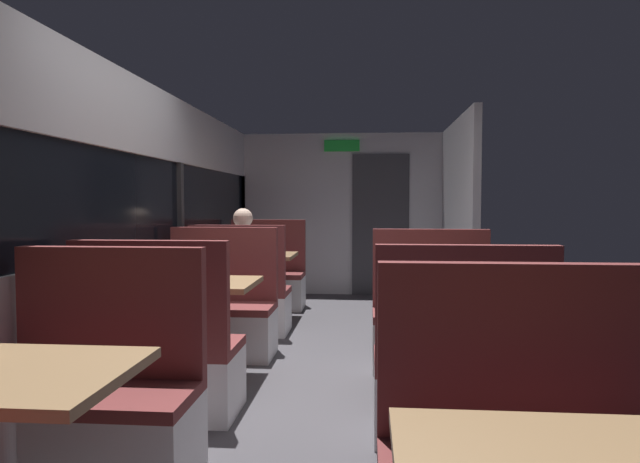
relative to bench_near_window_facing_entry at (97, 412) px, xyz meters
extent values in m
cube|color=#423F44|center=(0.89, 1.39, -0.34)|extent=(3.30, 9.20, 0.02)
cube|color=#B2B2B7|center=(-0.56, 1.39, 0.15)|extent=(0.08, 8.40, 0.95)
cube|color=#B2B2B7|center=(-0.56, 1.39, 1.67)|extent=(0.08, 8.40, 0.60)
cube|color=black|center=(-0.57, 1.39, 1.00)|extent=(0.03, 8.40, 0.75)
cube|color=#2D2D30|center=(-0.54, 2.79, 1.00)|extent=(0.06, 0.08, 0.75)
cube|color=#2D2D30|center=(-0.54, 5.59, 1.00)|extent=(0.06, 0.08, 0.75)
cube|color=#B2B2B7|center=(0.89, 5.59, 0.82)|extent=(2.90, 0.08, 2.30)
cube|color=#333338|center=(1.44, 5.54, 0.67)|extent=(0.80, 0.04, 2.00)
cube|color=green|center=(0.89, 5.53, 1.79)|extent=(0.50, 0.03, 0.16)
cube|color=#B2B2B7|center=(2.34, 4.39, 0.82)|extent=(0.08, 2.40, 2.30)
cube|color=silver|center=(0.00, -0.04, -0.13)|extent=(0.95, 0.50, 0.39)
cube|color=brown|center=(0.00, -0.04, 0.09)|extent=(0.95, 0.50, 0.06)
cube|color=brown|center=(0.00, 0.17, 0.45)|extent=(0.95, 0.08, 0.65)
cylinder|color=#9E9EA3|center=(0.00, 1.52, 0.02)|extent=(0.10, 0.10, 0.70)
cube|color=olive|center=(0.00, 1.52, 0.39)|extent=(0.90, 0.70, 0.04)
cube|color=silver|center=(0.00, 0.86, -0.13)|extent=(0.95, 0.50, 0.39)
cube|color=brown|center=(0.00, 0.86, 0.09)|extent=(0.95, 0.50, 0.06)
cube|color=brown|center=(0.00, 0.65, 0.45)|extent=(0.95, 0.08, 0.65)
cube|color=silver|center=(0.00, 2.18, -0.13)|extent=(0.95, 0.50, 0.39)
cube|color=brown|center=(0.00, 2.18, 0.09)|extent=(0.95, 0.50, 0.06)
cube|color=brown|center=(0.00, 2.39, 0.45)|extent=(0.95, 0.08, 0.65)
cylinder|color=#9E9EA3|center=(0.00, 3.74, 0.02)|extent=(0.10, 0.10, 0.70)
cube|color=olive|center=(0.00, 3.74, 0.39)|extent=(0.90, 0.70, 0.04)
cube|color=silver|center=(0.00, 3.08, -0.13)|extent=(0.95, 0.50, 0.39)
cube|color=brown|center=(0.00, 3.08, 0.09)|extent=(0.95, 0.50, 0.06)
cube|color=brown|center=(0.00, 2.87, 0.45)|extent=(0.95, 0.08, 0.65)
cube|color=silver|center=(0.00, 4.40, -0.13)|extent=(0.95, 0.50, 0.39)
cube|color=brown|center=(0.00, 4.40, 0.09)|extent=(0.95, 0.50, 0.06)
cube|color=brown|center=(0.00, 4.61, 0.45)|extent=(0.95, 0.08, 0.65)
cube|color=brown|center=(1.79, -0.43, 0.45)|extent=(0.95, 0.08, 0.65)
cylinder|color=#9E9EA3|center=(1.79, 1.32, 0.02)|extent=(0.10, 0.10, 0.70)
cube|color=olive|center=(1.79, 1.32, 0.39)|extent=(0.90, 0.70, 0.04)
cube|color=silver|center=(1.79, 0.66, -0.13)|extent=(0.95, 0.50, 0.39)
cube|color=brown|center=(1.79, 0.66, 0.09)|extent=(0.95, 0.50, 0.06)
cube|color=brown|center=(1.79, 0.45, 0.45)|extent=(0.95, 0.08, 0.65)
cube|color=silver|center=(1.79, 1.98, -0.13)|extent=(0.95, 0.50, 0.39)
cube|color=brown|center=(1.79, 1.98, 0.09)|extent=(0.95, 0.50, 0.06)
cube|color=brown|center=(1.79, 2.19, 0.45)|extent=(0.95, 0.08, 0.65)
cube|color=#26262D|center=(0.00, 3.08, -0.10)|extent=(0.30, 0.36, 0.45)
cube|color=#99999E|center=(0.00, 3.13, 0.42)|extent=(0.34, 0.22, 0.60)
sphere|color=beige|center=(0.00, 3.15, 0.83)|extent=(0.20, 0.20, 0.20)
cylinder|color=#99999E|center=(-0.20, 3.31, 0.44)|extent=(0.07, 0.28, 0.07)
cylinder|color=#99999E|center=(0.20, 3.31, 0.44)|extent=(0.07, 0.28, 0.07)
camera|label=1|loc=(1.28, -2.54, 0.99)|focal=31.88mm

